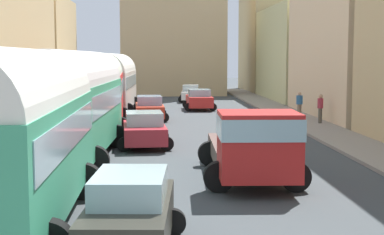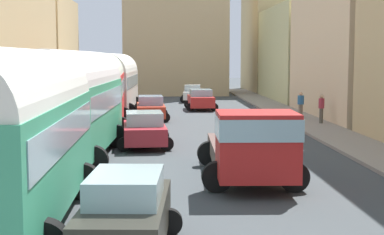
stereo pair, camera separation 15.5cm
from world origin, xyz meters
name	(u,v)px [view 1 (the left image)]	position (x,y,z in m)	size (l,w,h in m)	color
ground_plane	(184,124)	(0.00, 27.00, 0.00)	(154.00, 154.00, 0.00)	#3E4347
sidewalk_left	(59,124)	(-7.25, 27.00, 0.07)	(2.50, 70.00, 0.14)	gray
sidewalk_right	(306,122)	(7.25, 27.00, 0.07)	(2.50, 70.00, 0.14)	gray
building_left_3	(34,53)	(-11.14, 38.80, 4.22)	(5.28, 9.59, 8.45)	tan
building_right_2	(356,27)	(11.29, 30.54, 5.88)	(6.13, 14.15, 11.71)	beige
building_right_3	(302,54)	(11.48, 45.62, 4.22)	(5.97, 14.61, 8.45)	#C8C68B
building_right_4	(270,30)	(11.27, 60.00, 7.04)	(6.10, 13.11, 14.02)	tan
distant_church	(173,16)	(0.00, 54.07, 8.14)	(10.67, 6.84, 22.50)	tan
parked_bus_0	(15,131)	(-4.60, 6.50, 2.27)	(3.43, 8.95, 4.13)	#399C74
parked_bus_1	(75,100)	(-4.60, 15.50, 2.30)	(3.61, 9.78, 4.17)	#3B9D73
parked_bus_2	(100,87)	(-4.60, 24.50, 2.32)	(3.51, 9.24, 4.17)	red
parked_bus_3	(113,81)	(-4.60, 33.50, 2.30)	(3.50, 9.67, 4.17)	beige
cargo_truck_0	(252,144)	(1.49, 11.00, 1.23)	(3.25, 6.88, 2.36)	red
car_0	(199,99)	(1.52, 36.32, 0.78)	(2.42, 3.93, 1.54)	red
car_1	(191,93)	(1.28, 44.05, 0.75)	(2.29, 3.84, 1.50)	silver
car_2	(130,214)	(-1.94, 4.69, 0.82)	(2.31, 4.02, 1.64)	#2D2C24
car_3	(144,129)	(-2.06, 18.60, 0.77)	(2.55, 4.09, 1.54)	#AD2530
car_4	(149,108)	(-2.05, 29.31, 0.77)	(2.42, 4.30, 1.53)	#B43622
pedestrian_1	(299,105)	(7.25, 28.66, 1.00)	(0.52, 0.52, 1.76)	#7A6855
pedestrian_3	(320,107)	(7.82, 26.00, 1.05)	(0.47, 0.47, 1.81)	#4E4A3E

